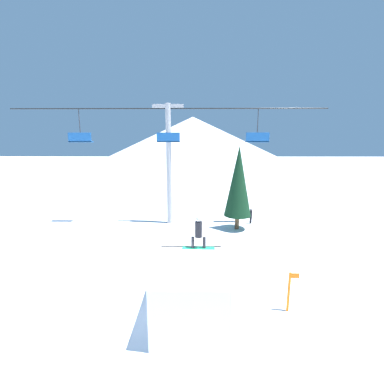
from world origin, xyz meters
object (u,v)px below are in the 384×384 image
snowboarder (199,232)px  trail_marker (289,291)px  snow_ramp (190,292)px  distant_skier (251,216)px  pine_tree_near (238,181)px

snowboarder → trail_marker: 4.22m
snow_ramp → distant_skier: snow_ramp is taller
distant_skier → snowboarder: bearing=-113.5°
snow_ramp → pine_tree_near: 11.16m
snowboarder → trail_marker: bearing=-15.7°
snow_ramp → pine_tree_near: (3.40, 10.30, 2.62)m
pine_tree_near → trail_marker: pine_tree_near is taller
trail_marker → distant_skier: (0.87, 11.21, -0.21)m
pine_tree_near → distant_skier: size_ratio=5.20×
snow_ramp → pine_tree_near: size_ratio=0.54×
pine_tree_near → snowboarder: bearing=-109.3°
trail_marker → pine_tree_near: bearing=92.8°
trail_marker → distant_skier: bearing=85.5°
pine_tree_near → distant_skier: bearing=45.5°
snow_ramp → trail_marker: size_ratio=2.08×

